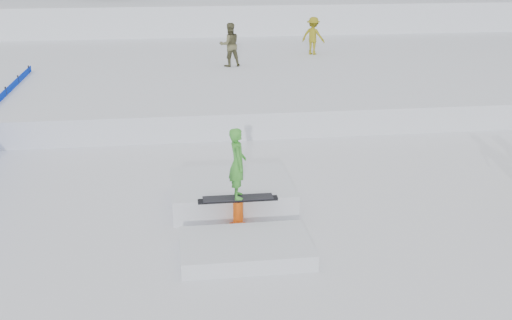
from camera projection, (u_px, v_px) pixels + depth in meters
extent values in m
plane|color=white|center=(244.00, 250.00, 12.08)|extent=(120.00, 120.00, 0.00)
cube|color=white|center=(186.00, 16.00, 39.83)|extent=(60.00, 14.00, 2.40)
cube|color=white|center=(198.00, 71.00, 26.96)|extent=(50.00, 18.00, 0.80)
cylinder|color=black|center=(7.00, 103.00, 20.81)|extent=(0.05, 0.05, 1.10)
cylinder|color=black|center=(19.00, 91.00, 22.59)|extent=(0.05, 0.05, 1.10)
cylinder|color=black|center=(30.00, 80.00, 24.37)|extent=(0.05, 0.05, 1.10)
imported|color=brown|center=(230.00, 45.00, 25.43)|extent=(0.95, 0.80, 1.72)
imported|color=olive|center=(313.00, 36.00, 28.19)|extent=(1.21, 1.11, 1.63)
cube|color=white|center=(232.00, 193.00, 14.12)|extent=(2.60, 2.20, 0.54)
cube|color=white|center=(245.00, 248.00, 11.82)|extent=(2.40, 1.60, 0.30)
cylinder|color=orange|center=(238.00, 227.00, 12.98)|extent=(0.44, 0.44, 0.06)
cylinder|color=orange|center=(238.00, 215.00, 12.90)|extent=(0.20, 0.20, 0.60)
cube|color=black|center=(238.00, 200.00, 12.79)|extent=(1.60, 0.16, 0.06)
cube|color=black|center=(238.00, 198.00, 12.77)|extent=(1.40, 0.28, 0.03)
imported|color=green|center=(238.00, 163.00, 12.54)|extent=(0.34, 0.52, 1.42)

